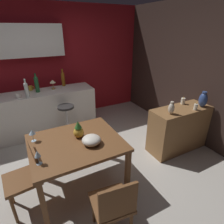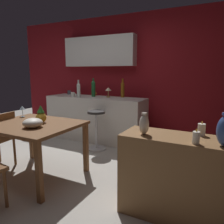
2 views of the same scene
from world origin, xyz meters
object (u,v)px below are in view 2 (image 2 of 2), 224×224
cup_mustard (94,93)px  pillar_candle_tall (196,138)px  fruit_bowl (33,123)px  cup_white (73,94)px  wine_bottle_clear (79,89)px  sideboard_cabinet (178,178)px  wine_glass_right (22,108)px  wine_bottle_amber (123,89)px  counter_lamp (108,90)px  vase_ceramic_ivory (144,124)px  pillar_candle_short (202,130)px  dining_table (33,130)px  pineapple_centerpiece (41,115)px  cup_slate (69,92)px  chair_near_window (0,137)px  bar_stool (96,129)px  wine_bottle_green (93,88)px

cup_mustard → pillar_candle_tall: 3.23m
fruit_bowl → cup_white: bearing=112.5°
fruit_bowl → wine_bottle_clear: (-0.57, 1.76, 0.26)m
sideboard_cabinet → wine_glass_right: 2.45m
wine_bottle_amber → counter_lamp: size_ratio=1.89×
wine_bottle_clear → pillar_candle_tall: size_ratio=2.62×
sideboard_cabinet → wine_bottle_amber: bearing=127.1°
fruit_bowl → wine_bottle_amber: (0.21, 2.18, 0.27)m
counter_lamp → vase_ceramic_ivory: 2.45m
sideboard_cabinet → vase_ceramic_ivory: size_ratio=5.17×
wine_glass_right → pillar_candle_tall: (2.55, -0.41, 0.00)m
cup_white → pillar_candle_short: 3.04m
pillar_candle_tall → vase_ceramic_ivory: 0.50m
dining_table → vase_ceramic_ivory: vase_ceramic_ivory is taller
pineapple_centerpiece → cup_slate: (-1.03, 1.93, 0.10)m
wine_glass_right → wine_bottle_amber: 1.98m
pineapple_centerpiece → pillar_candle_tall: size_ratio=1.82×
wine_glass_right → cup_white: cup_white is taller
cup_slate → vase_ceramic_ivory: (2.54, -2.08, -0.02)m
dining_table → pillar_candle_tall: (2.06, -0.14, 0.22)m
pillar_candle_tall → cup_white: bearing=145.9°
chair_near_window → wine_glass_right: (0.16, 0.31, 0.40)m
chair_near_window → wine_bottle_clear: (0.23, 1.66, 0.58)m
pineapple_centerpiece → pillar_candle_tall: (1.99, -0.23, 0.03)m
sideboard_cabinet → bar_stool: 2.14m
sideboard_cabinet → wine_bottle_clear: bearing=145.2°
cup_slate → pillar_candle_short: bearing=-31.5°
wine_bottle_amber → wine_bottle_clear: bearing=-152.0°
bar_stool → wine_bottle_green: 0.97m
cup_white → bar_stool: bearing=-24.4°
sideboard_cabinet → cup_white: 3.03m
wine_bottle_green → cup_white: wine_bottle_green is taller
cup_mustard → cup_slate: size_ratio=1.20×
wine_bottle_green → pillar_candle_short: wine_bottle_green is taller
pillar_candle_tall → pillar_candle_short: bearing=87.4°
wine_bottle_green → dining_table: bearing=-83.8°
vase_ceramic_ivory → bar_stool: bearing=135.3°
pineapple_centerpiece → wine_bottle_clear: size_ratio=0.69×
cup_white → cup_slate: bearing=136.5°
wine_bottle_clear → chair_near_window: bearing=-97.9°
pineapple_centerpiece → counter_lamp: (0.05, 1.81, 0.21)m
cup_slate → wine_bottle_amber: bearing=1.0°
fruit_bowl → wine_bottle_clear: size_ratio=0.70×
dining_table → vase_ceramic_ivory: 1.60m
bar_stool → wine_bottle_amber: wine_bottle_amber is taller
cup_slate → pillar_candle_tall: size_ratio=0.82×
cup_slate → pillar_candle_tall: (3.02, -2.15, -0.07)m
wine_glass_right → fruit_bowl: size_ratio=0.68×
dining_table → bar_stool: 1.33m
bar_stool → pillar_candle_short: pillar_candle_short is taller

